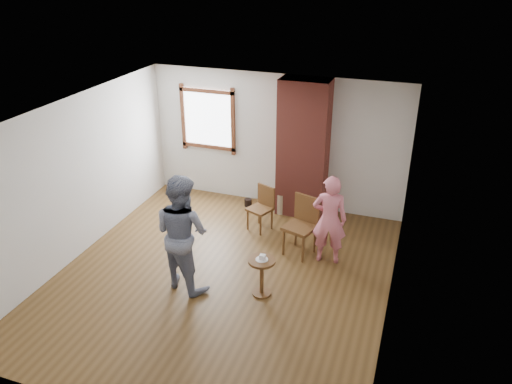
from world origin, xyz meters
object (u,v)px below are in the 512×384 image
man (182,233)px  side_table (262,271)px  dining_chair_left (262,205)px  person_pink (329,220)px  stoneware_crock (282,202)px  dining_chair_right (303,222)px

man → side_table: bearing=-154.5°
dining_chair_left → person_pink: person_pink is taller
stoneware_crock → person_pink: 1.90m
dining_chair_right → stoneware_crock: bearing=137.0°
stoneware_crock → side_table: side_table is taller
stoneware_crock → dining_chair_right: dining_chair_right is taller
dining_chair_right → side_table: 1.36m
dining_chair_left → side_table: (0.62, -1.86, -0.05)m
dining_chair_right → man: bearing=-116.7°
dining_chair_left → dining_chair_right: 1.04m
stoneware_crock → dining_chair_left: dining_chair_left is taller
side_table → man: bearing=-172.8°
dining_chair_right → side_table: dining_chair_right is taller
stoneware_crock → person_pink: size_ratio=0.27×
man → dining_chair_left: bearing=-87.1°
dining_chair_right → man: size_ratio=0.55×
side_table → person_pink: (0.72, 1.21, 0.35)m
dining_chair_left → man: size_ratio=0.45×
man → person_pink: bearing=-126.1°
dining_chair_left → side_table: bearing=-48.8°
stoneware_crock → dining_chair_right: (0.72, -1.27, 0.35)m
man → person_pink: size_ratio=1.20×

